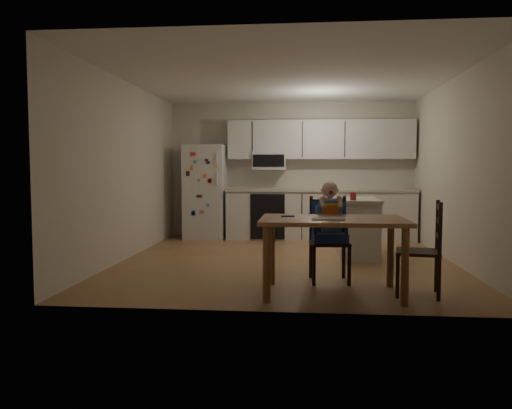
{
  "coord_description": "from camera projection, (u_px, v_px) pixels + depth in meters",
  "views": [
    {
      "loc": [
        0.23,
        -6.83,
        1.26
      ],
      "look_at": [
        -0.3,
        -1.21,
        0.86
      ],
      "focal_mm": 35.0,
      "sensor_mm": 36.0,
      "label": 1
    }
  ],
  "objects": [
    {
      "name": "room",
      "position": [
        288.0,
        170.0,
        7.28
      ],
      "size": [
        4.52,
        5.01,
        2.51
      ],
      "color": "#94613D",
      "rests_on": "ground"
    },
    {
      "name": "refrigerator",
      "position": [
        206.0,
        192.0,
        9.12
      ],
      "size": [
        0.72,
        0.7,
        1.7
      ],
      "primitive_type": "cube",
      "color": "silver",
      "rests_on": "ground"
    },
    {
      "name": "kitchen_run",
      "position": [
        318.0,
        191.0,
        9.01
      ],
      "size": [
        3.37,
        0.62,
        2.15
      ],
      "color": "silver",
      "rests_on": "ground"
    },
    {
      "name": "kitchen_island",
      "position": [
        357.0,
        227.0,
        7.25
      ],
      "size": [
        0.59,
        1.14,
        0.84
      ],
      "color": "silver",
      "rests_on": "ground"
    },
    {
      "name": "red_cup",
      "position": [
        353.0,
        196.0,
        6.9
      ],
      "size": [
        0.09,
        0.09,
        0.11
      ],
      "primitive_type": "cylinder",
      "color": "red",
      "rests_on": "kitchen_island"
    },
    {
      "name": "dining_table",
      "position": [
        333.0,
        229.0,
        5.0
      ],
      "size": [
        1.44,
        0.93,
        0.77
      ],
      "color": "olive",
      "rests_on": "ground"
    },
    {
      "name": "napkin",
      "position": [
        328.0,
        219.0,
        4.89
      ],
      "size": [
        0.31,
        0.27,
        0.01
      ],
      "primitive_type": "cube",
      "color": "#A5A5AA",
      "rests_on": "dining_table"
    },
    {
      "name": "toddler_spoon",
      "position": [
        287.0,
        216.0,
        5.14
      ],
      "size": [
        0.12,
        0.06,
        0.02
      ],
      "primitive_type": "cylinder",
      "rotation": [
        0.0,
        1.57,
        0.35
      ],
      "color": "#203FAC",
      "rests_on": "dining_table"
    },
    {
      "name": "chair_booster",
      "position": [
        329.0,
        221.0,
        5.61
      ],
      "size": [
        0.45,
        0.45,
        1.12
      ],
      "rotation": [
        0.0,
        0.0,
        0.08
      ],
      "color": "black",
      "rests_on": "ground"
    },
    {
      "name": "chair_side",
      "position": [
        428.0,
        242.0,
        4.95
      ],
      "size": [
        0.49,
        0.49,
        0.95
      ],
      "rotation": [
        0.0,
        0.0,
        -1.76
      ],
      "color": "black",
      "rests_on": "ground"
    }
  ]
}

